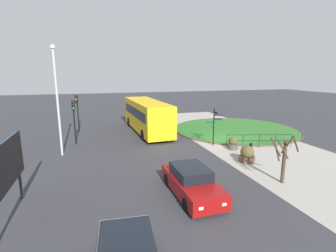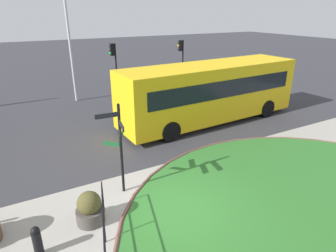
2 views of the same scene
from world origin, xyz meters
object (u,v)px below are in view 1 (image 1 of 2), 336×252
Objects in this scene: planter_kerbside at (247,155)px; bollard_foreground at (251,148)px; planter_near_signpost at (233,144)px; street_tree_bare at (284,157)px; car_near_lane at (191,182)px; traffic_light_far at (74,112)px; traffic_light_near at (77,105)px; bus_yellow at (147,115)px; billboard_left at (5,167)px; lamppost_tall at (57,98)px; signpost_directional at (214,124)px.

bollard_foreground is at bearing -42.44° from planter_kerbside.
street_tree_bare is (-6.29, 0.76, 1.04)m from planter_near_signpost.
planter_kerbside is at bearing 120.35° from car_near_lane.
planter_near_signpost is (6.06, -5.99, -0.20)m from car_near_lane.
planter_near_signpost is at bearing 62.13° from traffic_light_far.
traffic_light_far reaches higher than traffic_light_near.
traffic_light_far is (-5.30, -0.01, 0.02)m from traffic_light_near.
bus_yellow is at bearing 17.16° from street_tree_bare.
bus_yellow is 16.32m from billboard_left.
planter_near_signpost is at bearing -149.90° from bus_yellow.
lamppost_tall reaches higher than car_near_lane.
bus_yellow is 2.34× the size of billboard_left.
lamppost_tall is at bearing -7.66° from billboard_left.
signpost_directional is at bearing 1.78° from street_tree_bare.
lamppost_tall reaches higher than street_tree_bare.
bollard_foreground is at bearing -106.11° from lamppost_tall.
billboard_left is (0.34, 7.94, 1.54)m from car_near_lane.
lamppost_tall is 1.76× the size of billboard_left.
signpost_directional is at bearing 66.40° from traffic_light_far.
bus_yellow reaches higher than car_near_lane.
bus_yellow reaches higher than bollard_foreground.
planter_near_signpost is at bearing 134.57° from car_near_lane.
bollard_foreground is at bearing 57.57° from traffic_light_far.
billboard_left reaches higher than planter_near_signpost.
planter_kerbside reaches higher than bollard_foreground.
signpost_directional is 3.11× the size of planter_near_signpost.
planter_kerbside is at bearing 50.24° from traffic_light_far.
bollard_foreground is 5.12m from street_tree_bare.
billboard_left reaches higher than street_tree_bare.
billboard_left is at bearing 112.32° from planter_near_signpost.
bollard_foreground is 0.11× the size of lamppost_tall.
bus_yellow is at bearing 82.20° from traffic_light_near.
car_near_lane is 12.72m from traffic_light_far.
traffic_light_near is at bearing -160.69° from car_near_lane.
lamppost_tall is at bearing 4.43° from traffic_light_near.
planter_kerbside is at bearing -174.74° from signpost_directional.
street_tree_bare is at bearing -165.54° from bus_yellow.
traffic_light_far reaches higher than signpost_directional.
car_near_lane is 1.19× the size of traffic_light_near.
street_tree_bare is (-4.82, 1.37, 1.04)m from bollard_foreground.
billboard_left is at bearing 87.52° from street_tree_bare.
signpost_directional is 7.91m from bus_yellow.
bus_yellow is 2.79× the size of traffic_light_near.
bollard_foreground is 8.05m from car_near_lane.
planter_kerbside is at bearing 51.30° from traffic_light_near.
traffic_light_near is at bearing 46.97° from bollard_foreground.
bus_yellow is at bearing 22.83° from planter_kerbside.
bollard_foreground is at bearing 124.02° from car_near_lane.
planter_near_signpost is at bearing 59.72° from traffic_light_near.
traffic_light_far is (-3.07, 6.77, 1.05)m from bus_yellow.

